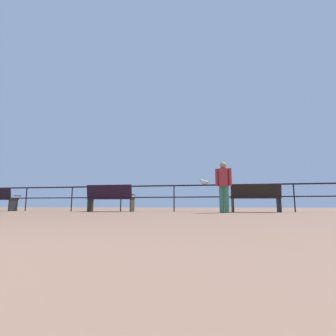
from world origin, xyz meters
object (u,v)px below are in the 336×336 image
person_by_bench (224,183)px  seagull_on_rail (204,182)px  bench_near_right (256,196)px  bench_near_left (110,197)px

person_by_bench → seagull_on_rail: bearing=113.4°
bench_near_right → seagull_on_rail: (-1.71, 0.67, 0.56)m
person_by_bench → seagull_on_rail: (-0.66, 1.52, 0.19)m
bench_near_left → bench_near_right: (5.10, 0.01, -0.01)m
bench_near_left → person_by_bench: size_ratio=1.10×
bench_near_right → seagull_on_rail: 1.92m
bench_near_right → person_by_bench: bearing=-141.1°
bench_near_right → person_by_bench: person_by_bench is taller
seagull_on_rail → bench_near_right: bearing=-21.4°
bench_near_left → person_by_bench: person_by_bench is taller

